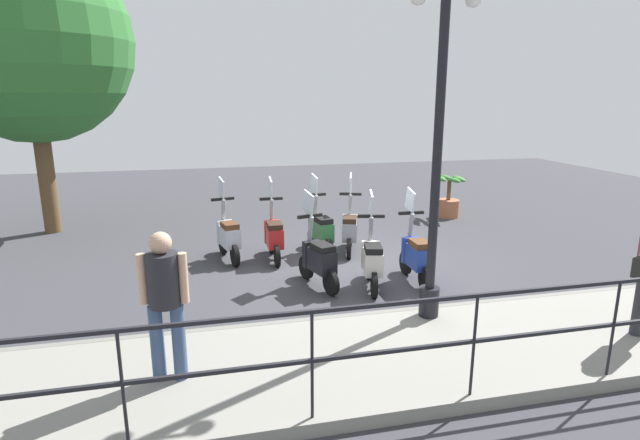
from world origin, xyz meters
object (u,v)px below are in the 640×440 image
Objects in this scene: scooter_far_0 at (350,229)px; scooter_far_3 at (228,235)px; lamp_post_near at (437,168)px; pedestrian_distant at (164,295)px; scooter_far_1 at (320,230)px; tree_large at (29,41)px; scooter_near_2 at (318,258)px; potted_palm at (448,200)px; scooter_far_2 at (274,235)px; scooter_near_1 at (372,259)px; scooter_near_0 at (416,255)px.

scooter_far_3 is (0.07, 2.37, 0.00)m from scooter_far_0.
scooter_far_0 is 2.37m from scooter_far_3.
lamp_post_near is at bearing -157.30° from scooter_far_3.
pedestrian_distant is 1.03× the size of scooter_far_1.
tree_large is 7.90m from scooter_near_2.
potted_palm is at bearing -81.11° from scooter_far_3.
scooter_far_2 is (1.54, 0.51, 0.00)m from scooter_near_2.
scooter_near_1 is 1.92m from scooter_far_0.
scooter_near_1 is at bearing 11.35° from lamp_post_near.
tree_large is 4.09× the size of scooter_far_3.
tree_large reaches higher than scooter_far_0.
pedestrian_distant is at bearing 158.22° from scooter_far_2.
tree_large is 9.13m from scooter_near_0.
scooter_far_0 and scooter_far_2 have the same top height.
scooter_far_0 is at bearing -116.22° from tree_large.
scooter_near_2 is 1.00× the size of scooter_far_1.
tree_large is at bearing 31.37° from scooter_near_2.
lamp_post_near is 9.23m from tree_large.
lamp_post_near is at bearing -160.43° from scooter_far_0.
scooter_far_3 is (1.90, 2.96, 0.00)m from scooter_near_0.
scooter_near_0 is at bearing -112.51° from scooter_near_2.
scooter_far_3 is (-0.01, 1.79, 0.00)m from scooter_far_1.
pedestrian_distant is 8.44m from tree_large.
scooter_far_2 is at bearing -124.25° from tree_large.
scooter_near_2 is (2.56, -2.17, -0.60)m from pedestrian_distant.
scooter_far_2 is at bearing 116.82° from potted_palm.
scooter_far_1 is (4.30, -2.62, -0.60)m from pedestrian_distant.
pedestrian_distant is 4.41m from scooter_far_3.
scooter_near_2 and scooter_far_3 have the same top height.
scooter_near_2 is at bearing 132.56° from potted_palm.
scooter_far_0 is at bearing -106.23° from scooter_far_1.
tree_large is at bearing -149.17° from pedestrian_distant.
lamp_post_near is 2.92× the size of scooter_near_0.
scooter_near_0 and scooter_far_1 have the same top height.
tree_large is 7.81m from scooter_far_0.
scooter_far_1 is at bearing -77.77° from scooter_far_2.
scooter_far_2 is at bearing 1.97° from scooter_near_2.
scooter_near_1 is at bearing -142.86° from scooter_far_2.
scooter_far_1 is (1.98, 0.38, 0.00)m from scooter_near_1.
scooter_far_2 is 1.00× the size of scooter_far_3.
lamp_post_near is at bearing -135.69° from tree_large.
pedestrian_distant is 3.41m from scooter_near_2.
scooter_far_0 is 1.00× the size of scooter_far_3.
lamp_post_near is 2.92× the size of scooter_near_2.
lamp_post_near is 4.02m from scooter_far_2.
scooter_near_0 is 3.52m from scooter_far_3.
potted_palm is 5.44m from scooter_far_2.
scooter_near_1 is 0.86m from scooter_near_2.
lamp_post_near is 2.92× the size of scooter_far_0.
scooter_far_0 is 0.58m from scooter_far_1.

